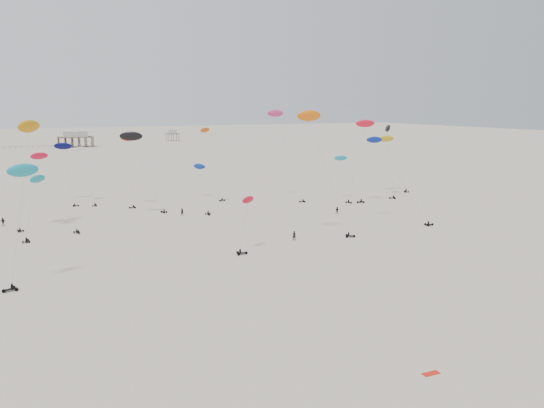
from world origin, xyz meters
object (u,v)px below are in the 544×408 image
pavilion_small (172,136)px  rig_9 (389,140)px  rig_4 (315,134)px  spectator_0 (294,240)px  pavilion_main (76,140)px

pavilion_small → rig_9: (-8.02, -261.08, 12.53)m
rig_4 → rig_9: rig_4 is taller
pavilion_small → spectator_0: 300.25m
spectator_0 → pavilion_small: bearing=-71.5°
pavilion_small → rig_9: bearing=-91.8°
pavilion_main → rig_4: bearing=-85.5°
pavilion_small → rig_4: size_ratio=0.35×
rig_9 → spectator_0: bearing=151.3°
pavilion_small → rig_9: size_ratio=0.44×
pavilion_small → spectator_0: size_ratio=4.06×
rig_4 → spectator_0: 21.76m
rig_4 → pavilion_main: bearing=-142.9°
pavilion_small → rig_4: rig_4 is taller
pavilion_main → rig_9: size_ratio=1.02×
pavilion_main → rig_9: rig_9 is taller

